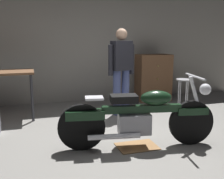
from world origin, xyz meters
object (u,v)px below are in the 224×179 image
at_px(shop_stool, 184,86).
at_px(wooden_dresser, 153,78).
at_px(motorcycle, 139,116).
at_px(person_standing, 121,68).

xyz_separation_m(shop_stool, wooden_dresser, (-0.26, 0.92, 0.05)).
bearing_deg(motorcycle, shop_stool, 53.45).
height_order(person_standing, wooden_dresser, person_standing).
xyz_separation_m(motorcycle, wooden_dresser, (1.42, 2.54, 0.10)).
height_order(shop_stool, wooden_dresser, wooden_dresser).
bearing_deg(wooden_dresser, motorcycle, -119.23).
height_order(motorcycle, shop_stool, motorcycle).
bearing_deg(person_standing, shop_stool, 166.40).
relative_size(motorcycle, person_standing, 1.30).
distance_m(shop_stool, wooden_dresser, 0.96).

